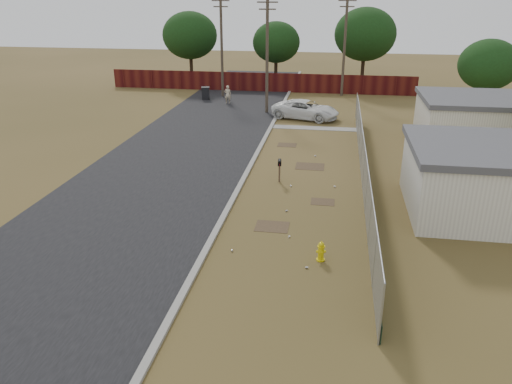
% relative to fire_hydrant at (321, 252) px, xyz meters
% --- Properties ---
extents(ground, '(120.00, 120.00, 0.00)m').
position_rel_fire_hydrant_xyz_m(ground, '(-1.32, 7.52, -0.37)').
color(ground, brown).
rests_on(ground, ground).
extents(street, '(15.10, 60.00, 0.12)m').
position_rel_fire_hydrant_xyz_m(street, '(-8.08, 15.57, -0.35)').
color(street, black).
rests_on(street, ground).
extents(chainlink_fence, '(0.10, 27.06, 2.02)m').
position_rel_fire_hydrant_xyz_m(chainlink_fence, '(1.80, 8.54, 0.43)').
color(chainlink_fence, '#989BA0').
rests_on(chainlink_fence, ground).
extents(privacy_fence, '(30.00, 0.12, 1.80)m').
position_rel_fire_hydrant_xyz_m(privacy_fence, '(-7.32, 32.52, 0.53)').
color(privacy_fence, '#4F1710').
rests_on(privacy_fence, ground).
extents(utility_poles, '(12.60, 8.24, 9.00)m').
position_rel_fire_hydrant_xyz_m(utility_poles, '(-4.99, 28.18, 4.33)').
color(utility_poles, '#4B3D32').
rests_on(utility_poles, ground).
extents(houses, '(9.30, 17.24, 3.10)m').
position_rel_fire_hydrant_xyz_m(houses, '(8.38, 10.65, 1.20)').
color(houses, silver).
rests_on(houses, ground).
extents(horizon_trees, '(33.32, 31.94, 7.78)m').
position_rel_fire_hydrant_xyz_m(horizon_trees, '(-0.48, 31.07, 4.26)').
color(horizon_trees, black).
rests_on(horizon_trees, ground).
extents(fire_hydrant, '(0.36, 0.37, 0.78)m').
position_rel_fire_hydrant_xyz_m(fire_hydrant, '(0.00, 0.00, 0.00)').
color(fire_hydrant, yellow).
rests_on(fire_hydrant, ground).
extents(mailbox, '(0.22, 0.52, 1.20)m').
position_rel_fire_hydrant_xyz_m(mailbox, '(-2.44, 7.83, 0.59)').
color(mailbox, brown).
rests_on(mailbox, ground).
extents(pickup_truck, '(5.54, 3.62, 1.42)m').
position_rel_fire_hydrant_xyz_m(pickup_truck, '(-2.07, 21.84, 0.34)').
color(pickup_truck, white).
rests_on(pickup_truck, ground).
extents(pedestrian, '(0.62, 0.45, 1.58)m').
position_rel_fire_hydrant_xyz_m(pedestrian, '(-9.17, 26.40, 0.42)').
color(pedestrian, '#CAB794').
rests_on(pedestrian, ground).
extents(trash_bin, '(0.87, 0.86, 1.12)m').
position_rel_fire_hydrant_xyz_m(trash_bin, '(-11.53, 27.81, 0.21)').
color(trash_bin, black).
rests_on(trash_bin, ground).
extents(scattered_litter, '(3.85, 13.15, 0.07)m').
position_rel_fire_hydrant_xyz_m(scattered_litter, '(-1.29, 4.63, -0.33)').
color(scattered_litter, silver).
rests_on(scattered_litter, ground).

